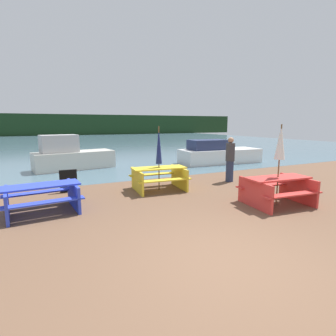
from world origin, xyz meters
The scene contains 12 objects.
ground_plane centered at (0.00, 0.00, 0.00)m, with size 60.00×60.00×0.00m, color brown.
water centered at (0.00, 31.65, 0.00)m, with size 60.00×50.00×0.00m.
far_treeline centered at (0.00, 51.65, 2.00)m, with size 80.00×1.60×4.00m.
picnic_table_red centered at (3.24, 1.91, 0.48)m, with size 1.93×1.54×0.79m.
picnic_table_blue centered at (-2.73, 4.02, 0.45)m, with size 1.96×1.55×0.73m.
picnic_table_yellow centered at (0.91, 4.86, 0.48)m, with size 1.92×1.52×0.79m.
umbrella_white centered at (3.24, 1.91, 1.75)m, with size 0.28×0.28×2.25m.
umbrella_navy centered at (0.91, 4.86, 1.52)m, with size 0.21×0.21×2.18m.
boat centered at (-1.38, 10.58, 0.64)m, with size 3.99×2.02×1.72m.
boat_second centered at (6.48, 9.10, 0.52)m, with size 4.81×1.98×1.36m.
person centered at (3.95, 4.87, 0.88)m, with size 0.35×0.35×1.74m.
signboard centered at (-1.93, 5.92, 0.38)m, with size 0.55×0.08×0.75m.
Camera 1 is at (-2.62, -3.22, 2.27)m, focal length 28.00 mm.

